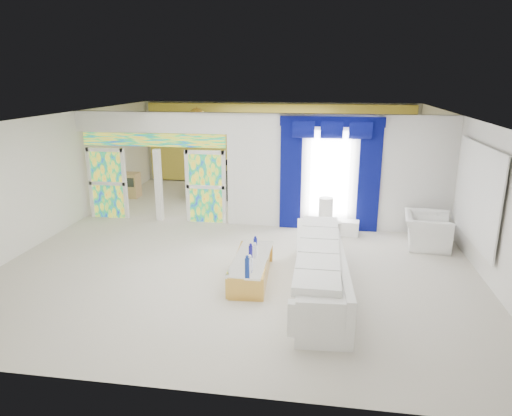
% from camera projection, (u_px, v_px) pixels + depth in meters
% --- Properties ---
extents(floor, '(12.00, 12.00, 0.00)m').
position_uv_depth(floor, '(251.00, 236.00, 11.64)').
color(floor, '#B7AF9E').
rests_on(floor, ground).
extents(dividing_wall, '(5.70, 0.18, 3.00)m').
position_uv_depth(dividing_wall, '(339.00, 173.00, 11.86)').
color(dividing_wall, white).
rests_on(dividing_wall, ground).
extents(dividing_header, '(4.30, 0.18, 0.55)m').
position_uv_depth(dividing_header, '(152.00, 122.00, 12.25)').
color(dividing_header, white).
rests_on(dividing_header, dividing_wall).
extents(stained_panel_left, '(0.95, 0.04, 2.00)m').
position_uv_depth(stained_panel_left, '(108.00, 183.00, 12.93)').
color(stained_panel_left, '#994C3F').
rests_on(stained_panel_left, ground).
extents(stained_panel_right, '(0.95, 0.04, 2.00)m').
position_uv_depth(stained_panel_right, '(206.00, 187.00, 12.52)').
color(stained_panel_right, '#994C3F').
rests_on(stained_panel_right, ground).
extents(stained_transom, '(4.00, 0.05, 0.35)m').
position_uv_depth(stained_transom, '(153.00, 140.00, 12.38)').
color(stained_transom, '#994C3F').
rests_on(stained_transom, dividing_header).
extents(window_pane, '(1.00, 0.02, 2.30)m').
position_uv_depth(window_pane, '(330.00, 175.00, 11.82)').
color(window_pane, white).
rests_on(window_pane, dividing_wall).
extents(blue_drape_left, '(0.55, 0.10, 2.80)m').
position_uv_depth(blue_drape_left, '(291.00, 176.00, 11.95)').
color(blue_drape_left, '#030642').
rests_on(blue_drape_left, ground).
extents(blue_drape_right, '(0.55, 0.10, 2.80)m').
position_uv_depth(blue_drape_right, '(369.00, 179.00, 11.66)').
color(blue_drape_right, '#030642').
rests_on(blue_drape_right, ground).
extents(blue_pelmet, '(2.60, 0.12, 0.25)m').
position_uv_depth(blue_pelmet, '(332.00, 122.00, 11.41)').
color(blue_pelmet, '#030642').
rests_on(blue_pelmet, dividing_wall).
extents(wall_mirror, '(0.04, 2.70, 1.90)m').
position_uv_depth(wall_mirror, '(478.00, 194.00, 9.54)').
color(wall_mirror, white).
rests_on(wall_mirror, ground).
extents(gold_curtains, '(9.70, 0.12, 2.90)m').
position_uv_depth(gold_curtains, '(277.00, 144.00, 16.83)').
color(gold_curtains, gold).
rests_on(gold_curtains, ground).
extents(white_sofa, '(1.10, 4.11, 0.78)m').
position_uv_depth(white_sofa, '(319.00, 271.00, 8.62)').
color(white_sofa, white).
rests_on(white_sofa, ground).
extents(coffee_table, '(0.76, 1.99, 0.43)m').
position_uv_depth(coffee_table, '(251.00, 268.00, 9.15)').
color(coffee_table, gold).
rests_on(coffee_table, ground).
extents(console_table, '(1.13, 0.45, 0.37)m').
position_uv_depth(console_table, '(337.00, 227.00, 11.76)').
color(console_table, white).
rests_on(console_table, ground).
extents(table_lamp, '(0.36, 0.36, 0.58)m').
position_uv_depth(table_lamp, '(326.00, 209.00, 11.68)').
color(table_lamp, white).
rests_on(table_lamp, console_table).
extents(armchair, '(1.19, 1.32, 0.77)m').
position_uv_depth(armchair, '(427.00, 231.00, 10.86)').
color(armchair, white).
rests_on(armchair, ground).
extents(grand_piano, '(1.55, 2.01, 1.01)m').
position_uv_depth(grand_piano, '(221.00, 179.00, 15.74)').
color(grand_piano, black).
rests_on(grand_piano, ground).
extents(piano_bench, '(0.93, 0.37, 0.31)m').
position_uv_depth(piano_bench, '(210.00, 201.00, 14.32)').
color(piano_bench, black).
rests_on(piano_bench, ground).
extents(tv_console, '(0.56, 0.51, 0.82)m').
position_uv_depth(tv_console, '(130.00, 185.00, 15.29)').
color(tv_console, tan).
rests_on(tv_console, ground).
extents(chandelier, '(0.60, 0.60, 0.60)m').
position_uv_depth(chandelier, '(197.00, 118.00, 14.47)').
color(chandelier, gold).
rests_on(chandelier, ceiling).
extents(decanters, '(0.13, 1.25, 0.28)m').
position_uv_depth(decanters, '(251.00, 254.00, 9.03)').
color(decanters, silver).
rests_on(decanters, coffee_table).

